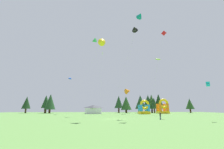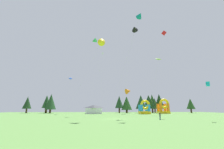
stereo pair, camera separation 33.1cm
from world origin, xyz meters
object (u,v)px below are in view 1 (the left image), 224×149
(kite_teal_delta, at_px, (140,15))
(kite_cyan_box, at_px, (208,84))
(kite_black_delta, at_px, (135,29))
(kite_red_diamond, at_px, (164,34))
(kite_white_diamond, at_px, (103,54))
(kite_blue_parafoil, at_px, (70,78))
(person_near_camera, at_px, (160,115))
(inflatable_blue_arch, at_px, (163,108))
(kite_yellow_delta, at_px, (102,42))
(kite_orange_delta, at_px, (128,91))
(festival_tent, at_px, (94,109))
(kite_green_delta, at_px, (94,41))
(inflatable_red_slide, at_px, (144,109))
(kite_lime_parafoil, at_px, (158,59))

(kite_teal_delta, bearing_deg, kite_cyan_box, -29.27)
(kite_cyan_box, distance_m, kite_black_delta, 25.58)
(kite_teal_delta, distance_m, kite_black_delta, 5.74)
(kite_red_diamond, distance_m, kite_white_diamond, 22.88)
(kite_red_diamond, bearing_deg, kite_blue_parafoil, 147.01)
(kite_black_delta, height_order, person_near_camera, kite_black_delta)
(kite_black_delta, height_order, inflatable_blue_arch, kite_black_delta)
(kite_yellow_delta, bearing_deg, kite_orange_delta, 71.03)
(person_near_camera, bearing_deg, kite_blue_parafoil, -62.01)
(kite_white_diamond, xyz_separation_m, kite_black_delta, (9.83, -13.16, 3.52))
(kite_white_diamond, distance_m, festival_tent, 25.31)
(kite_cyan_box, relative_size, kite_white_diamond, 0.33)
(kite_cyan_box, bearing_deg, kite_black_delta, 134.60)
(kite_cyan_box, bearing_deg, kite_red_diamond, 99.91)
(kite_green_delta, distance_m, inflatable_blue_arch, 43.32)
(kite_green_delta, distance_m, kite_yellow_delta, 22.19)
(person_near_camera, bearing_deg, kite_teal_delta, -54.77)
(kite_blue_parafoil, bearing_deg, kite_cyan_box, -44.66)
(inflatable_red_slide, bearing_deg, kite_teal_delta, -104.76)
(kite_orange_delta, xyz_separation_m, kite_yellow_delta, (-10.83, -31.52, 7.94))
(kite_green_delta, distance_m, inflatable_red_slide, 34.80)
(kite_blue_parafoil, xyz_separation_m, inflatable_blue_arch, (42.00, 5.01, -12.47))
(kite_green_delta, relative_size, inflatable_red_slide, 4.76)
(kite_red_diamond, xyz_separation_m, festival_tent, (-23.27, 25.54, -23.67))
(kite_lime_parafoil, xyz_separation_m, inflatable_blue_arch, (5.36, 12.06, -19.47))
(kite_cyan_box, xyz_separation_m, kite_yellow_delta, (-21.75, 2.97, 10.20))
(inflatable_red_slide, bearing_deg, festival_tent, 169.56)
(kite_red_diamond, relative_size, inflatable_blue_arch, 3.95)
(kite_yellow_delta, distance_m, kite_teal_delta, 14.31)
(kite_blue_parafoil, height_order, person_near_camera, kite_blue_parafoil)
(kite_teal_delta, xyz_separation_m, person_near_camera, (2.82, -2.55, -26.01))
(kite_red_diamond, height_order, kite_black_delta, kite_black_delta)
(kite_white_diamond, distance_m, inflatable_red_slide, 29.02)
(kite_green_delta, bearing_deg, kite_red_diamond, -21.76)
(kite_yellow_delta, xyz_separation_m, festival_tent, (-3.92, 36.32, -15.58))
(kite_yellow_delta, distance_m, kite_black_delta, 16.02)
(kite_blue_parafoil, distance_m, kite_green_delta, 20.47)
(kite_black_delta, bearing_deg, person_near_camera, -68.83)
(kite_orange_delta, distance_m, festival_tent, 17.29)
(kite_cyan_box, relative_size, kite_black_delta, 0.28)
(kite_green_delta, height_order, kite_yellow_delta, kite_green_delta)
(kite_blue_parafoil, relative_size, inflatable_blue_arch, 2.35)
(kite_white_diamond, bearing_deg, kite_lime_parafoil, 7.77)
(kite_cyan_box, distance_m, person_near_camera, 11.59)
(kite_yellow_delta, height_order, kite_teal_delta, kite_teal_delta)
(kite_white_diamond, height_order, kite_orange_delta, kite_white_diamond)
(kite_red_diamond, relative_size, kite_lime_parafoil, 1.17)
(kite_yellow_delta, relative_size, festival_tent, 2.64)
(kite_orange_delta, xyz_separation_m, kite_teal_delta, (-0.78, -27.93, 17.46))
(kite_red_diamond, bearing_deg, kite_lime_parafoil, 78.14)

